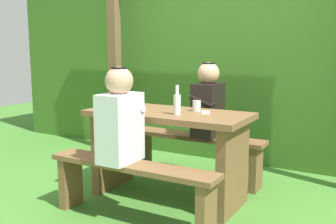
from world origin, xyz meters
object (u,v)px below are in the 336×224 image
Objects in this scene: picnic_table at (168,140)px; bottle_left at (177,103)px; person_black_coat at (208,103)px; person_white_shirt at (120,118)px; cell_phone at (206,112)px; bench_near at (131,180)px; bench_far at (196,148)px; drinking_glass at (197,106)px.

bottle_left is at bearing -36.76° from picnic_table.
person_black_coat is 2.97× the size of bottle_left.
person_white_shirt is at bearing -118.74° from bottle_left.
bottle_left is at bearing -153.30° from cell_phone.
person_white_shirt is at bearing 178.03° from bench_near.
bench_near is at bearing -90.00° from bench_far.
bottle_left is at bearing 71.77° from bench_near.
picnic_table is 15.13× the size of drinking_glass.
drinking_glass reaches higher than bench_near.
person_black_coat is (0.13, 1.12, 0.46)m from bench_near.
bench_far is at bearing 90.00° from picnic_table.
bottle_left is 1.73× the size of cell_phone.
person_white_shirt is 0.76m from cell_phone.
cell_phone is at bearing -26.02° from drinking_glass.
bench_near is 1.22m from person_black_coat.
cell_phone is at bearing -56.46° from bench_far.
cell_phone is (0.32, 0.64, 0.45)m from bench_near.
picnic_table is 0.42m from cell_phone.
picnic_table is 0.59m from bench_far.
bottle_left reaches higher than cell_phone.
person_white_shirt is 1.00× the size of person_black_coat.
bottle_left is at bearing -103.48° from drinking_glass.
person_white_shirt is 2.97× the size of bottle_left.
drinking_glass is at bearing 73.42° from bench_near.
picnic_table is 0.59m from bench_near.
drinking_glass is at bearing 131.95° from cell_phone.
bench_near is at bearing -1.97° from person_white_shirt.
drinking_glass is (0.21, 0.14, 0.30)m from picnic_table.
bench_near is 0.88m from drinking_glass.
person_black_coat is at bearing 78.68° from person_white_shirt.
cell_phone is at bearing -68.12° from person_black_coat.
person_black_coat reaches higher than picnic_table.
bench_near is at bearing -138.31° from cell_phone.
cell_phone reaches higher than bench_near.
cell_phone reaches higher than picnic_table.
bench_far is 10.00× the size of cell_phone.
person_white_shirt reaches higher than bottle_left.
bench_near is at bearing -108.23° from bottle_left.
bench_near is 1.95× the size of person_black_coat.
cell_phone is (0.32, 0.08, 0.26)m from picnic_table.
cell_phone is at bearing 63.72° from bench_near.
person_black_coat reaches higher than drinking_glass.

